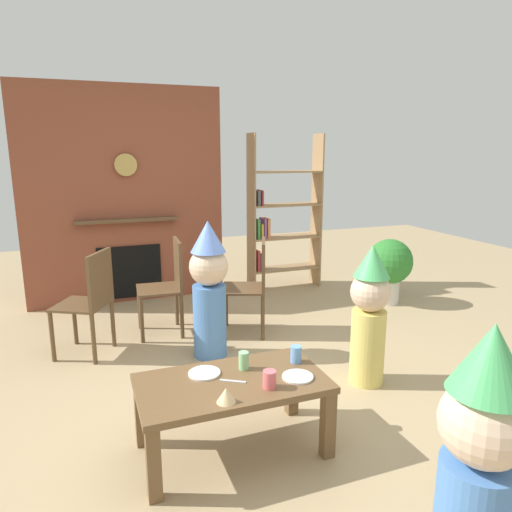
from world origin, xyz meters
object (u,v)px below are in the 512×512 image
child_by_the_chairs (209,286)px  dining_chair_left (91,297)px  bookshelf (280,220)px  child_with_cone_hat (479,464)px  paper_plate_rear (204,373)px  dining_chair_right (253,281)px  paper_cup_center (296,354)px  dining_chair_middle (169,281)px  potted_plant_tall (390,265)px  birthday_cake_slice (226,395)px  paper_cup_near_left (270,379)px  coffee_table (232,392)px  child_in_pink (369,312)px  paper_cup_near_right (244,361)px  paper_plate_front (298,377)px

child_by_the_chairs → dining_chair_left: (-0.92, 0.37, -0.10)m
bookshelf → child_with_cone_hat: (-1.01, -4.13, -0.26)m
paper_plate_rear → dining_chair_right: size_ratio=0.21×
paper_cup_center → dining_chair_middle: dining_chair_middle is taller
potted_plant_tall → dining_chair_left: bearing=-175.2°
birthday_cake_slice → dining_chair_left: 1.97m
dining_chair_left → dining_chair_right: bearing=-152.4°
paper_plate_rear → dining_chair_left: bearing=110.5°
paper_cup_near_left → paper_plate_rear: bearing=136.5°
coffee_table → potted_plant_tall: bearing=38.0°
birthday_cake_slice → dining_chair_left: size_ratio=0.11×
child_in_pink → potted_plant_tall: bearing=-150.4°
dining_chair_left → dining_chair_middle: same height
dining_chair_left → paper_cup_near_left: bearing=144.1°
birthday_cake_slice → dining_chair_left: bearing=107.8°
bookshelf → paper_cup_near_left: bearing=-114.4°
paper_plate_rear → child_by_the_chairs: 1.23m
paper_plate_rear → bookshelf: bearing=58.9°
paper_cup_near_right → child_with_cone_hat: (0.44, -1.32, 0.11)m
child_in_pink → birthday_cake_slice: bearing=6.5°
birthday_cake_slice → potted_plant_tall: size_ratio=0.14×
paper_plate_front → paper_plate_rear: (-0.49, 0.23, 0.00)m
birthday_cake_slice → potted_plant_tall: potted_plant_tall is taller
bookshelf → potted_plant_tall: bookshelf is taller
dining_chair_middle → dining_chair_left: bearing=24.6°
paper_plate_front → child_by_the_chairs: (-0.14, 1.40, 0.16)m
birthday_cake_slice → child_in_pink: child_in_pink is taller
bookshelf → dining_chair_middle: (-1.57, -1.00, -0.36)m
paper_cup_center → paper_plate_rear: (-0.56, 0.05, -0.05)m
child_in_pink → dining_chair_left: size_ratio=1.17×
bookshelf → dining_chair_right: size_ratio=2.11×
paper_cup_near_right → paper_plate_rear: bearing=175.1°
coffee_table → paper_cup_center: size_ratio=10.20×
paper_plate_front → dining_chair_right: 1.78m
paper_cup_center → potted_plant_tall: size_ratio=0.14×
paper_plate_front → potted_plant_tall: 2.93m
paper_cup_near_left → birthday_cake_slice: (-0.27, -0.06, -0.01)m
bookshelf → paper_cup_center: (-1.12, -2.84, -0.38)m
dining_chair_left → dining_chair_right: 1.44m
paper_plate_front → child_in_pink: child_in_pink is taller
child_by_the_chairs → dining_chair_left: 0.99m
bookshelf → paper_cup_near_right: size_ratio=17.68×
paper_cup_near_right → child_by_the_chairs: child_by_the_chairs is taller
child_in_pink → dining_chair_right: child_in_pink is taller
paper_plate_front → potted_plant_tall: bearing=43.9°
bookshelf → dining_chair_middle: size_ratio=2.11×
child_with_cone_hat → dining_chair_right: child_with_cone_hat is taller
dining_chair_middle → bookshelf: bearing=-143.8°
paper_cup_near_left → child_with_cone_hat: 1.13m
paper_cup_center → coffee_table: bearing=-169.3°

